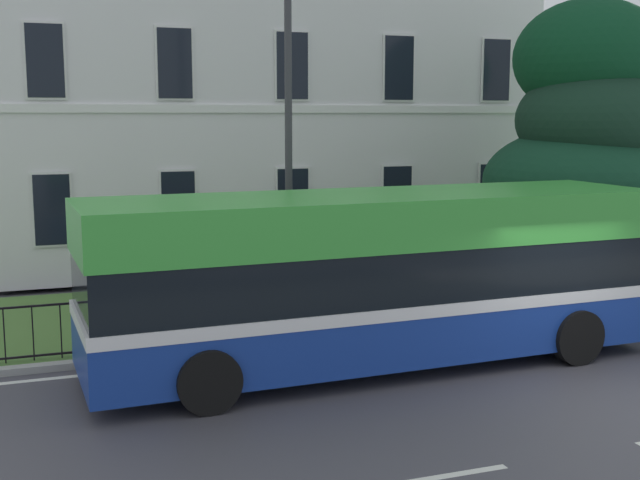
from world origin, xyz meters
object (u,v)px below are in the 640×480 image
Objects in this scene: georgian_townhouse at (244,42)px; evergreen_tree at (585,170)px; single_decker_bus at (377,276)px; street_lamp_post at (288,102)px.

georgian_townhouse is 2.24× the size of evergreen_tree.
street_lamp_post is (-0.81, 2.41, 2.95)m from single_decker_bus.
evergreen_tree is at bearing 25.79° from single_decker_bus.
georgian_townhouse is 1.54× the size of single_decker_bus.
georgian_townhouse is 13.76m from single_decker_bus.
evergreen_tree is at bearing -57.11° from georgian_townhouse.
evergreen_tree is 0.69× the size of single_decker_bus.
single_decker_bus is (-1.03, -12.80, -4.95)m from georgian_townhouse.
georgian_townhouse is 1.97× the size of street_lamp_post.
georgian_townhouse reaches higher than street_lamp_post.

